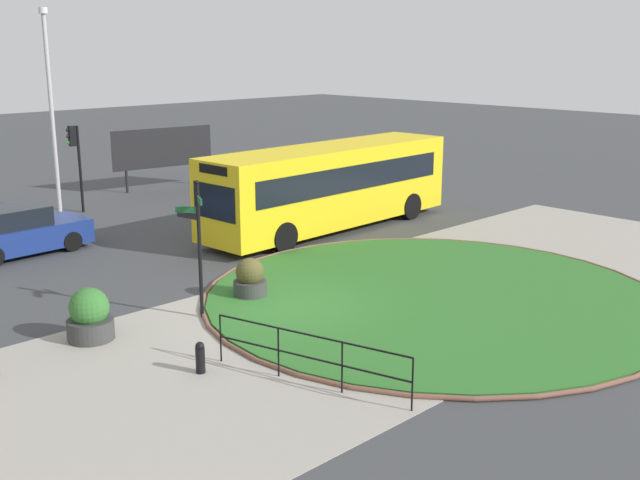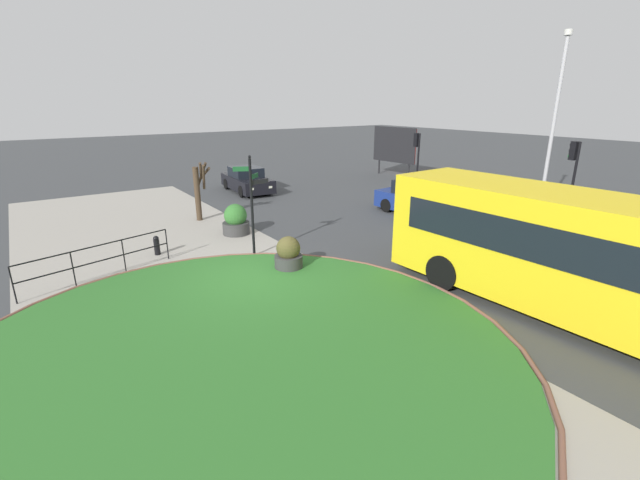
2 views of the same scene
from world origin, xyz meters
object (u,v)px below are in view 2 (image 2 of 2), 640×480
(planter_near_signpost, at_px, (236,221))
(lamppost_tall, at_px, (554,122))
(traffic_light_near, at_px, (573,163))
(traffic_light_far, at_px, (417,148))
(bollard_foreground, at_px, (157,245))
(street_tree_bare, at_px, (199,189))
(car_near_lane, at_px, (247,180))
(planter_kerbside, at_px, (288,255))
(car_far_lane, at_px, (419,200))
(bus_yellow, at_px, (599,260))
(billboard_left, at_px, (394,145))
(signpost_directional, at_px, (252,200))

(planter_near_signpost, bearing_deg, lamppost_tall, 66.74)
(traffic_light_near, relative_size, traffic_light_far, 1.05)
(lamppost_tall, height_order, planter_near_signpost, lamppost_tall)
(traffic_light_near, bearing_deg, bollard_foreground, 78.87)
(traffic_light_near, relative_size, street_tree_bare, 1.33)
(car_near_lane, height_order, lamppost_tall, lamppost_tall)
(bollard_foreground, height_order, planter_kerbside, planter_kerbside)
(bollard_foreground, bearing_deg, car_near_lane, 138.09)
(bollard_foreground, relative_size, car_far_lane, 0.16)
(car_near_lane, relative_size, planter_kerbside, 3.94)
(car_near_lane, distance_m, traffic_light_far, 10.04)
(bus_yellow, bearing_deg, traffic_light_far, -34.56)
(bus_yellow, bearing_deg, car_far_lane, -27.28)
(traffic_light_far, height_order, street_tree_bare, traffic_light_far)
(planter_kerbside, bearing_deg, car_near_lane, 160.21)
(bus_yellow, bearing_deg, planter_kerbside, 27.94)
(car_far_lane, distance_m, traffic_light_near, 6.53)
(billboard_left, height_order, planter_near_signpost, billboard_left)
(traffic_light_far, xyz_separation_m, planter_kerbside, (6.82, -12.78, -1.91))
(car_far_lane, bearing_deg, traffic_light_near, 43.49)
(planter_near_signpost, bearing_deg, planter_kerbside, -3.02)
(bollard_foreground, xyz_separation_m, planter_near_signpost, (-0.69, 3.24, 0.19))
(street_tree_bare, bearing_deg, planter_near_signpost, 7.85)
(street_tree_bare, bearing_deg, car_far_lane, 60.84)
(car_far_lane, height_order, street_tree_bare, street_tree_bare)
(car_far_lane, relative_size, street_tree_bare, 1.66)
(signpost_directional, xyz_separation_m, car_far_lane, (-0.67, 8.75, -1.25))
(lamppost_tall, height_order, billboard_left, lamppost_tall)
(bollard_foreground, bearing_deg, traffic_light_near, 70.65)
(traffic_light_near, bearing_deg, signpost_directional, 82.75)
(billboard_left, bearing_deg, lamppost_tall, -14.97)
(signpost_directional, bearing_deg, planter_kerbside, 8.82)
(billboard_left, bearing_deg, street_tree_bare, -80.10)
(signpost_directional, relative_size, traffic_light_near, 1.00)
(bus_yellow, relative_size, street_tree_bare, 4.10)
(billboard_left, height_order, planter_kerbside, billboard_left)
(car_near_lane, xyz_separation_m, traffic_light_near, (13.71, 8.74, 1.87))
(signpost_directional, xyz_separation_m, billboard_left, (-9.21, 15.33, 0.13))
(signpost_directional, xyz_separation_m, bollard_foreground, (-1.94, -2.72, -1.61))
(lamppost_tall, bearing_deg, billboard_left, 168.89)
(traffic_light_near, distance_m, billboard_left, 13.05)
(signpost_directional, height_order, bollard_foreground, signpost_directional)
(billboard_left, bearing_deg, car_near_lane, -98.24)
(signpost_directional, distance_m, bollard_foreground, 3.71)
(bus_yellow, xyz_separation_m, lamppost_tall, (-6.05, 8.64, 2.56))
(car_near_lane, relative_size, street_tree_bare, 1.67)
(bollard_foreground, relative_size, planter_near_signpost, 0.56)
(bollard_foreground, height_order, traffic_light_near, traffic_light_near)
(car_far_lane, distance_m, billboard_left, 10.87)
(billboard_left, bearing_deg, traffic_light_far, -32.31)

